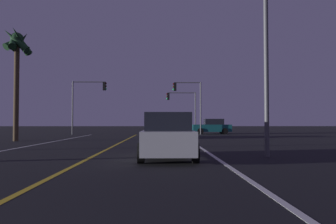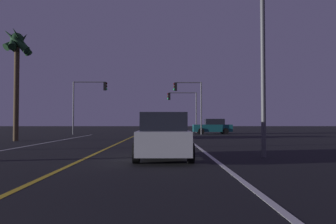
% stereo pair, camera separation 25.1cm
% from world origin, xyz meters
% --- Properties ---
extents(lane_edge_right, '(0.16, 39.63, 0.01)m').
position_xyz_m(lane_edge_right, '(4.78, 13.81, 0.00)').
color(lane_edge_right, silver).
rests_on(lane_edge_right, ground).
extents(lane_center_divider, '(0.16, 39.63, 0.01)m').
position_xyz_m(lane_center_divider, '(0.00, 13.81, 0.00)').
color(lane_center_divider, gold).
rests_on(lane_center_divider, ground).
extents(car_lead_same_lane, '(2.02, 4.30, 1.70)m').
position_xyz_m(car_lead_same_lane, '(2.94, 11.40, 0.82)').
color(car_lead_same_lane, black).
rests_on(car_lead_same_lane, ground).
extents(car_ahead_far, '(2.02, 4.30, 1.70)m').
position_xyz_m(car_ahead_far, '(2.33, 27.01, 0.82)').
color(car_ahead_far, black).
rests_on(car_ahead_far, ground).
extents(car_crossing_side, '(4.30, 2.02, 1.70)m').
position_xyz_m(car_crossing_side, '(8.36, 35.59, 0.82)').
color(car_crossing_side, black).
rests_on(car_crossing_side, ground).
extents(traffic_light_near_right, '(3.10, 0.36, 5.68)m').
position_xyz_m(traffic_light_near_right, '(5.49, 34.13, 4.20)').
color(traffic_light_near_right, '#4C4C51').
rests_on(traffic_light_near_right, ground).
extents(traffic_light_near_left, '(3.72, 0.36, 5.73)m').
position_xyz_m(traffic_light_near_left, '(-5.18, 34.13, 4.27)').
color(traffic_light_near_left, '#4C4C51').
rests_on(traffic_light_near_left, ground).
extents(traffic_light_far_right, '(3.72, 0.36, 5.06)m').
position_xyz_m(traffic_light_far_right, '(5.09, 39.63, 3.81)').
color(traffic_light_far_right, '#4C4C51').
rests_on(traffic_light_far_right, ground).
extents(street_lamp_right_near, '(2.24, 0.44, 7.72)m').
position_xyz_m(street_lamp_right_near, '(6.31, 11.96, 4.93)').
color(street_lamp_right_near, '#4C4C51').
rests_on(street_lamp_right_near, ground).
extents(palm_tree_left_mid, '(1.98, 2.27, 8.10)m').
position_xyz_m(palm_tree_left_mid, '(-7.67, 22.49, 6.48)').
color(palm_tree_left_mid, '#473826').
rests_on(palm_tree_left_mid, ground).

